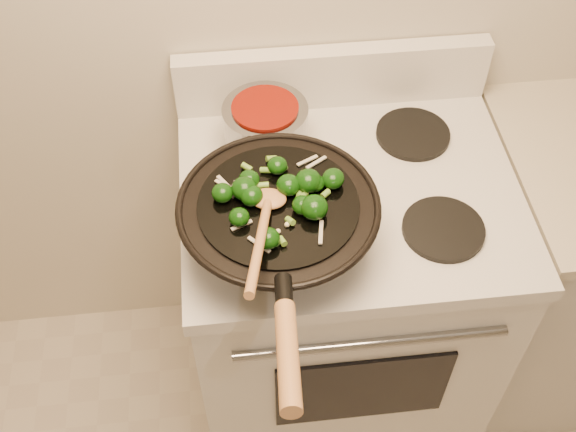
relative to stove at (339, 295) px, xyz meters
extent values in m
cube|color=silver|center=(0.00, 0.00, -0.03)|extent=(0.76, 0.64, 0.88)
cube|color=silver|center=(0.00, 0.00, 0.43)|extent=(0.78, 0.66, 0.04)
cube|color=silver|center=(0.00, 0.30, 0.53)|extent=(0.78, 0.05, 0.16)
cylinder|color=gray|center=(0.00, -0.33, 0.31)|extent=(0.60, 0.02, 0.02)
cube|color=black|center=(0.00, -0.33, 0.08)|extent=(0.42, 0.01, 0.28)
cylinder|color=black|center=(-0.18, -0.15, 0.46)|extent=(0.18, 0.18, 0.01)
cylinder|color=black|center=(0.18, -0.15, 0.46)|extent=(0.18, 0.18, 0.01)
cylinder|color=black|center=(-0.18, 0.15, 0.46)|extent=(0.18, 0.18, 0.01)
cylinder|color=black|center=(0.18, 0.15, 0.46)|extent=(0.18, 0.18, 0.01)
torus|color=black|center=(-0.18, -0.15, 0.58)|extent=(0.41, 0.41, 0.02)
cylinder|color=black|center=(-0.18, -0.15, 0.58)|extent=(0.33, 0.33, 0.01)
cylinder|color=black|center=(-0.19, -0.38, 0.62)|extent=(0.04, 0.07, 0.04)
cylinder|color=#B27846|center=(-0.20, -0.52, 0.64)|extent=(0.05, 0.22, 0.07)
ellipsoid|color=black|center=(-0.17, -0.06, 0.60)|extent=(0.04, 0.04, 0.04)
cylinder|color=#45812E|center=(-0.16, -0.06, 0.59)|extent=(0.02, 0.02, 0.01)
ellipsoid|color=black|center=(-0.26, -0.19, 0.60)|extent=(0.04, 0.04, 0.04)
ellipsoid|color=black|center=(-0.29, -0.13, 0.60)|extent=(0.04, 0.04, 0.04)
ellipsoid|color=black|center=(-0.12, -0.12, 0.61)|extent=(0.05, 0.05, 0.05)
cylinder|color=#45812E|center=(-0.10, -0.12, 0.59)|extent=(0.02, 0.02, 0.02)
ellipsoid|color=black|center=(-0.06, -0.12, 0.61)|extent=(0.05, 0.05, 0.04)
ellipsoid|color=black|center=(-0.23, -0.10, 0.60)|extent=(0.04, 0.04, 0.04)
ellipsoid|color=black|center=(-0.13, -0.18, 0.60)|extent=(0.04, 0.04, 0.04)
cylinder|color=#45812E|center=(-0.12, -0.18, 0.59)|extent=(0.01, 0.02, 0.02)
ellipsoid|color=black|center=(-0.23, -0.14, 0.61)|extent=(0.05, 0.05, 0.04)
ellipsoid|color=black|center=(-0.06, -0.11, 0.61)|extent=(0.05, 0.05, 0.04)
ellipsoid|color=black|center=(-0.21, -0.25, 0.61)|extent=(0.05, 0.05, 0.04)
cylinder|color=#45812E|center=(-0.20, -0.25, 0.59)|extent=(0.02, 0.02, 0.01)
ellipsoid|color=black|center=(-0.16, -0.12, 0.61)|extent=(0.05, 0.05, 0.04)
ellipsoid|color=black|center=(-0.25, -0.12, 0.61)|extent=(0.05, 0.05, 0.04)
ellipsoid|color=black|center=(-0.11, -0.19, 0.61)|extent=(0.06, 0.06, 0.05)
cylinder|color=#45812E|center=(-0.10, -0.19, 0.59)|extent=(0.02, 0.02, 0.02)
ellipsoid|color=black|center=(-0.10, -0.12, 0.60)|extent=(0.04, 0.04, 0.03)
cube|color=beige|center=(-0.11, -0.24, 0.59)|extent=(0.02, 0.06, 0.00)
cube|color=beige|center=(-0.09, -0.05, 0.59)|extent=(0.05, 0.03, 0.00)
cube|color=beige|center=(-0.24, -0.09, 0.59)|extent=(0.05, 0.01, 0.00)
cube|color=beige|center=(-0.26, -0.20, 0.59)|extent=(0.04, 0.02, 0.00)
cube|color=beige|center=(-0.28, -0.09, 0.59)|extent=(0.04, 0.05, 0.00)
cube|color=beige|center=(-0.15, -0.12, 0.59)|extent=(0.04, 0.03, 0.00)
cube|color=beige|center=(-0.11, -0.04, 0.59)|extent=(0.05, 0.03, 0.00)
cube|color=beige|center=(-0.28, -0.10, 0.59)|extent=(0.05, 0.05, 0.00)
cube|color=beige|center=(-0.23, -0.25, 0.59)|extent=(0.04, 0.04, 0.00)
cylinder|color=#649931|center=(-0.08, -0.15, 0.60)|extent=(0.02, 0.03, 0.02)
cylinder|color=#649931|center=(-0.24, -0.05, 0.60)|extent=(0.01, 0.03, 0.02)
cylinder|color=#649931|center=(-0.14, -0.14, 0.60)|extent=(0.03, 0.03, 0.02)
cylinder|color=#649931|center=(-0.21, -0.11, 0.60)|extent=(0.02, 0.03, 0.02)
cylinder|color=#649931|center=(-0.16, -0.21, 0.60)|extent=(0.02, 0.03, 0.02)
cylinder|color=#649931|center=(-0.13, -0.15, 0.60)|extent=(0.03, 0.02, 0.01)
cylinder|color=#649931|center=(-0.18, -0.03, 0.60)|extent=(0.03, 0.03, 0.02)
cylinder|color=#649931|center=(-0.20, -0.07, 0.60)|extent=(0.02, 0.02, 0.01)
cylinder|color=#649931|center=(-0.18, -0.26, 0.60)|extent=(0.02, 0.03, 0.02)
sphere|color=beige|center=(-0.17, -0.21, 0.59)|extent=(0.01, 0.01, 0.01)
sphere|color=beige|center=(-0.24, -0.12, 0.59)|extent=(0.01, 0.01, 0.01)
sphere|color=beige|center=(-0.19, -0.23, 0.59)|extent=(0.01, 0.01, 0.01)
sphere|color=beige|center=(-0.26, -0.18, 0.59)|extent=(0.01, 0.01, 0.01)
ellipsoid|color=#B27846|center=(-0.20, -0.15, 0.60)|extent=(0.08, 0.07, 0.02)
cylinder|color=#B27846|center=(-0.23, -0.30, 0.65)|extent=(0.07, 0.29, 0.11)
cylinder|color=gray|center=(-0.18, 0.15, 0.52)|extent=(0.20, 0.20, 0.11)
cylinder|color=#6B0E05|center=(-0.18, 0.15, 0.58)|extent=(0.15, 0.15, 0.01)
cylinder|color=black|center=(-0.24, 0.00, 0.57)|extent=(0.07, 0.12, 0.02)
camera|label=1|loc=(-0.26, -1.09, 1.68)|focal=45.00mm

